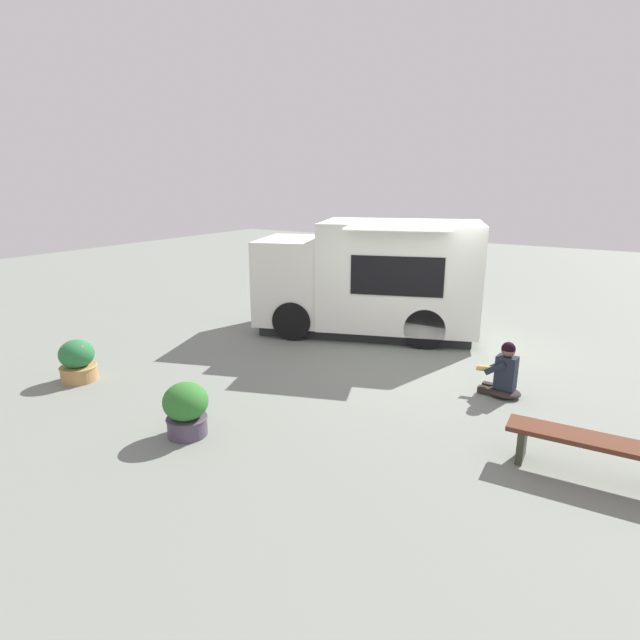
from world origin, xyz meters
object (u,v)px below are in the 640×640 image
object	(u,v)px
food_truck	(371,280)
planter_flowering_far	(77,361)
plaza_bench	(591,447)
person_customer	(504,375)
planter_flowering_near	(186,409)

from	to	relation	value
food_truck	planter_flowering_far	distance (m)	6.06
plaza_bench	planter_flowering_far	bearing A→B (deg)	-80.44
person_customer	plaza_bench	world-z (taller)	person_customer
food_truck	planter_flowering_far	world-z (taller)	food_truck
planter_flowering_far	plaza_bench	bearing A→B (deg)	99.56
planter_flowering_far	planter_flowering_near	bearing A→B (deg)	82.09
food_truck	planter_flowering_near	bearing A→B (deg)	0.30
planter_flowering_far	person_customer	bearing A→B (deg)	116.38
planter_flowering_near	plaza_bench	world-z (taller)	planter_flowering_near
planter_flowering_near	plaza_bench	bearing A→B (deg)	110.13
food_truck	plaza_bench	bearing A→B (deg)	50.22
plaza_bench	food_truck	bearing A→B (deg)	-129.78
planter_flowering_far	plaza_bench	distance (m)	7.79
person_customer	planter_flowering_far	distance (m)	7.06
person_customer	planter_flowering_far	xyz separation A→B (m)	(3.14, -6.32, 0.00)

